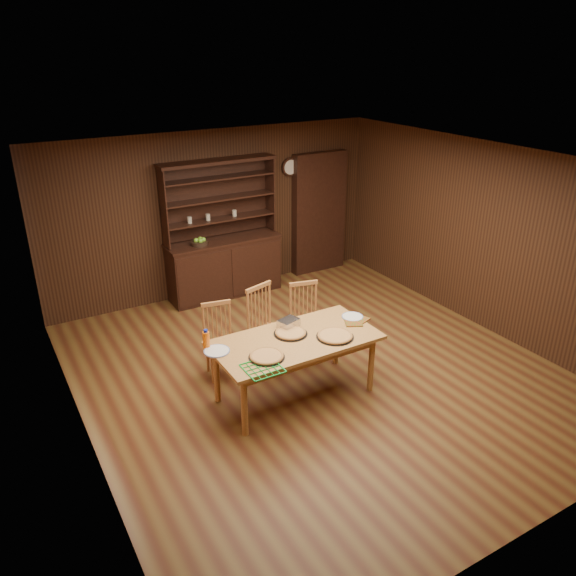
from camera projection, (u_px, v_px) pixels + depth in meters
floor at (317, 372)px, 7.03m from camera, size 6.00×6.00×0.00m
room_shell at (320, 254)px, 6.39m from camera, size 6.00×6.00×6.00m
china_hutch at (224, 260)px, 8.97m from camera, size 1.84×0.52×2.17m
doorway at (319, 213)px, 9.77m from camera, size 1.00×0.18×2.10m
wall_clock at (290, 167)px, 9.22m from camera, size 0.30×0.05×0.30m
dining_table at (295, 345)px, 6.30m from camera, size 1.87×0.93×0.75m
chair_left at (219, 337)px, 6.83m from camera, size 0.44×0.43×0.94m
chair_center at (265, 324)px, 7.01m from camera, size 0.53×0.52×1.06m
chair_right at (305, 317)px, 7.28m from camera, size 0.48×0.47×0.98m
pizza_left at (267, 356)px, 5.89m from camera, size 0.38×0.38×0.04m
pizza_right at (335, 336)px, 6.30m from camera, size 0.42×0.42×0.04m
pizza_center at (291, 333)px, 6.36m from camera, size 0.38×0.38×0.04m
cooling_rack at (263, 368)px, 5.69m from camera, size 0.46×0.46×0.02m
plate_left at (217, 351)px, 6.01m from camera, size 0.28×0.28×0.02m
plate_right at (352, 317)px, 6.75m from camera, size 0.26×0.26×0.02m
foil_dish at (289, 323)px, 6.51m from camera, size 0.27×0.23×0.09m
juice_bottle at (206, 339)px, 6.05m from camera, size 0.08×0.08×0.22m
pot_holder_a at (360, 319)px, 6.70m from camera, size 0.24×0.24×0.01m
pot_holder_b at (353, 323)px, 6.61m from camera, size 0.26×0.26×0.01m
fruit_bowl at (200, 242)px, 8.56m from camera, size 0.26×0.26×0.12m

